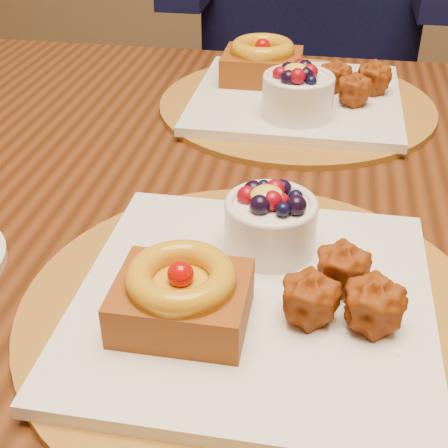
# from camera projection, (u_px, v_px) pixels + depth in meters

# --- Properties ---
(dining_table) EXTENTS (1.60, 0.90, 0.76)m
(dining_table) POSITION_uv_depth(u_px,v_px,m) (277.00, 241.00, 0.73)
(dining_table) COLOR #37190A
(dining_table) RESTS_ON ground
(place_setting_near) EXTENTS (0.38, 0.38, 0.08)m
(place_setting_near) POSITION_uv_depth(u_px,v_px,m) (252.00, 290.00, 0.50)
(place_setting_near) COLOR brown
(place_setting_near) RESTS_ON dining_table
(place_setting_far) EXTENTS (0.38, 0.38, 0.09)m
(place_setting_far) POSITION_uv_depth(u_px,v_px,m) (295.00, 91.00, 0.85)
(place_setting_far) COLOR brown
(place_setting_far) RESTS_ON dining_table
(chair_far) EXTENTS (0.45, 0.45, 0.90)m
(chair_far) POSITION_uv_depth(u_px,v_px,m) (301.00, 113.00, 1.50)
(chair_far) COLOR black
(chair_far) RESTS_ON ground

